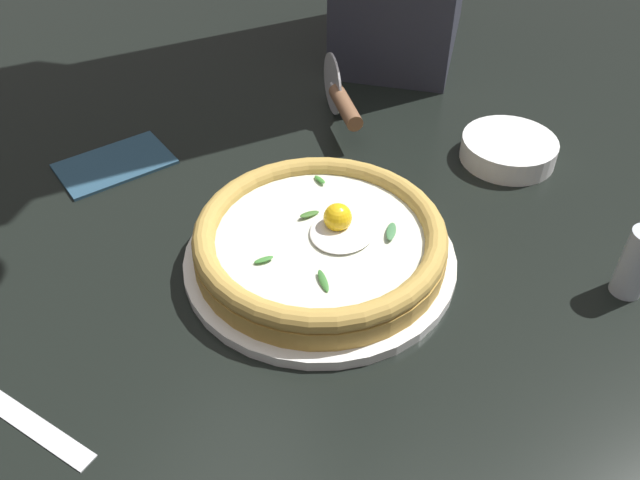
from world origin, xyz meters
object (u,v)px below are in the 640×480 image
object	(u,v)px
pizza	(320,239)
pepper_shaker	(637,263)
side_bowl	(508,149)
pizza_cutter	(341,99)
folded_napkin	(114,163)

from	to	relation	value
pizza	pepper_shaker	xyz separation A→B (m)	(0.10, -0.30, 0.01)
pizza	side_bowl	world-z (taller)	pizza
pepper_shaker	pizza_cutter	bearing A→B (deg)	68.63
pizza	pizza_cutter	size ratio (longest dim) A/B	2.13
pizza	pizza_cutter	bearing A→B (deg)	21.21
side_bowl	folded_napkin	bearing A→B (deg)	118.50
pizza_cutter	pizza	bearing A→B (deg)	-158.79
pepper_shaker	folded_napkin	bearing A→B (deg)	95.72
pizza_cutter	folded_napkin	world-z (taller)	pizza_cutter
side_bowl	pizza_cutter	size ratio (longest dim) A/B	0.98
folded_napkin	pepper_shaker	bearing A→B (deg)	-84.28
pizza	pepper_shaker	bearing A→B (deg)	-70.77
pizza_cutter	pepper_shaker	size ratio (longest dim) A/B	1.59
pizza_cutter	folded_napkin	bearing A→B (deg)	135.02
pizza	folded_napkin	bearing A→B (deg)	82.45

